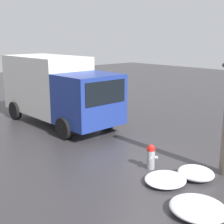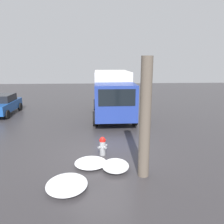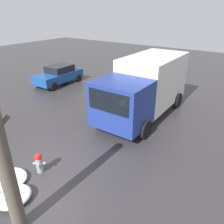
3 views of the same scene
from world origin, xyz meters
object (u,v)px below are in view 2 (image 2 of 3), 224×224
(fire_hydrant, at_px, (103,146))
(parked_car, at_px, (2,104))
(delivery_truck, at_px, (112,93))
(tree_trunk, at_px, (145,119))

(fire_hydrant, distance_m, parked_car, 10.63)
(delivery_truck, height_order, parked_car, delivery_truck)
(fire_hydrant, height_order, tree_trunk, tree_trunk)
(tree_trunk, relative_size, delivery_truck, 0.61)
(delivery_truck, relative_size, parked_car, 1.67)
(fire_hydrant, height_order, delivery_truck, delivery_truck)
(delivery_truck, bearing_deg, fire_hydrant, 82.40)
(fire_hydrant, distance_m, delivery_truck, 6.77)
(tree_trunk, bearing_deg, parked_car, 42.65)
(fire_hydrant, xyz_separation_m, delivery_truck, (6.60, -0.82, 1.29))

